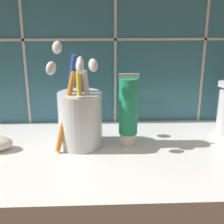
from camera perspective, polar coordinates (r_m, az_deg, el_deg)
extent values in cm
cube|color=white|center=(55.86, -0.54, -8.16)|extent=(74.52, 31.07, 2.00)
cube|color=#336B7F|center=(65.54, -1.12, 18.66)|extent=(84.52, 1.50, 52.32)
cube|color=beige|center=(65.02, -1.07, 13.12)|extent=(84.52, 0.24, 0.50)
cube|color=beige|center=(66.40, -16.49, 17.95)|extent=(0.50, 0.24, 52.32)
cube|color=beige|center=(64.77, 0.63, 18.66)|extent=(0.50, 0.24, 52.32)
cube|color=beige|center=(68.37, 17.25, 17.88)|extent=(0.50, 0.24, 52.32)
cylinder|color=silver|center=(56.22, -5.81, -1.43)|extent=(7.84, 7.84, 9.96)
cylinder|color=white|center=(54.44, -4.17, 0.43)|extent=(2.71, 2.52, 13.76)
ellipsoid|color=white|center=(51.75, -3.46, 8.52)|extent=(2.35, 2.28, 2.41)
cylinder|color=purple|center=(57.76, -5.56, 1.24)|extent=(1.11, 3.68, 13.34)
ellipsoid|color=white|center=(57.51, -5.82, 9.01)|extent=(1.42, 2.18, 2.50)
cylinder|color=blue|center=(56.29, -7.94, 2.26)|extent=(3.92, 1.98, 16.31)
ellipsoid|color=white|center=(55.08, -10.01, 11.54)|extent=(2.35, 1.85, 2.47)
cylinder|color=orange|center=(54.01, -8.46, 0.03)|extent=(4.45, 3.79, 13.73)
ellipsoid|color=white|center=(50.85, -11.14, 7.79)|extent=(2.58, 2.42, 2.60)
cylinder|color=yellow|center=(53.66, -5.78, 0.11)|extent=(1.41, 2.72, 13.75)
ellipsoid|color=white|center=(50.72, -5.90, 8.26)|extent=(1.67, 2.17, 2.39)
cylinder|color=white|center=(57.81, 2.92, -4.88)|extent=(2.89, 2.89, 2.25)
cylinder|color=#1E8C60|center=(55.58, 3.02, 1.04)|extent=(3.40, 3.40, 10.27)
cube|color=silver|center=(54.15, 3.12, 6.62)|extent=(3.57, 0.36, 0.80)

